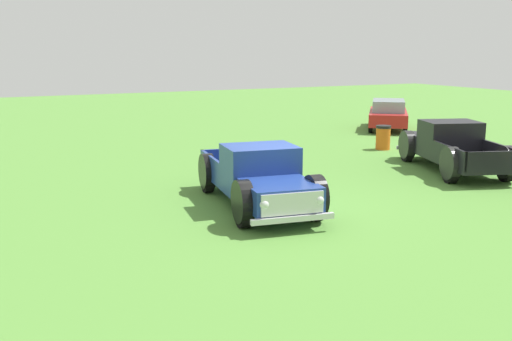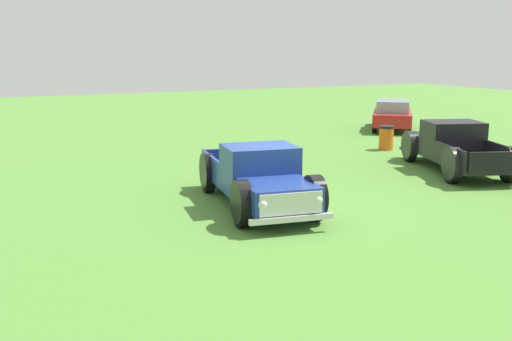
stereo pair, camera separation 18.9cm
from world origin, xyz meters
name	(u,v)px [view 1 (the left image)]	position (x,y,z in m)	size (l,w,h in m)	color
ground_plane	(282,208)	(0.00, 0.00, 0.00)	(80.00, 80.00, 0.00)	#548C38
pickup_truck_foreground	(261,179)	(-0.20, -0.49, 0.76)	(5.41, 2.73, 1.58)	navy
pickup_truck_behind_left	(448,146)	(-1.87, 7.38, 0.76)	(5.52, 3.53, 1.59)	black
sedan_distant_a	(388,114)	(-10.51, 11.93, 0.76)	(4.49, 4.12, 1.45)	#B21E1E
trash_can	(383,137)	(-5.88, 7.90, 0.48)	(0.59, 0.59, 0.95)	orange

